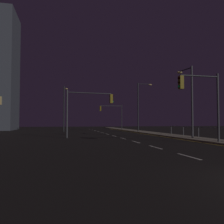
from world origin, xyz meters
TOP-DOWN VIEW (x-y plane):
  - ground_plane at (0.00, 17.50)m, footprint 112.00×112.00m
  - sidewalk_right at (6.19, 17.50)m, footprint 2.30×77.00m
  - lane_markings_center at (0.00, 21.00)m, footprint 0.14×50.00m
  - lane_edge_line at (4.79, 22.50)m, footprint 0.14×53.00m
  - traffic_light_far_left at (3.61, 39.68)m, footprint 4.48×0.66m
  - traffic_light_mid_left at (-3.06, 19.05)m, footprint 4.95×0.75m
  - traffic_light_overhead_east at (4.06, 10.21)m, footprint 3.33×0.35m
  - street_lamp_corner at (6.33, 30.26)m, footprint 2.35×0.48m
  - street_lamp_mid_block at (5.96, 14.98)m, footprint 0.64×2.06m
  - street_lamp_across_street at (-5.48, 34.47)m, footprint 0.75×1.42m

SIDE VIEW (x-z plane):
  - ground_plane at x=0.00m, z-range 0.00..0.00m
  - lane_edge_line at x=4.79m, z-range 0.00..0.01m
  - lane_markings_center at x=0.00m, z-range 0.00..0.01m
  - sidewalk_right at x=6.19m, z-range 0.00..0.14m
  - traffic_light_mid_left at x=-3.06m, z-range 1.05..5.89m
  - traffic_light_far_left at x=3.61m, z-range 1.17..5.99m
  - traffic_light_overhead_east at x=4.06m, z-range 1.15..6.21m
  - street_lamp_mid_block at x=5.96m, z-range 0.87..7.56m
  - street_lamp_across_street at x=-5.48m, z-range 0.70..8.19m
  - street_lamp_corner at x=6.33m, z-range 0.92..8.56m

